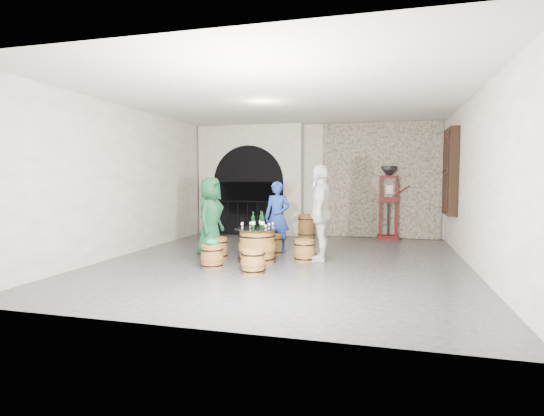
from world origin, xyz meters
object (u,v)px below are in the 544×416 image
(barrel_stool_right, at_px, (305,251))
(wine_bottle_center, at_px, (262,221))
(person_blue, at_px, (277,217))
(side_barrel, at_px, (306,226))
(barrel_stool_near_left, at_px, (212,256))
(barrel_stool_near_right, at_px, (253,261))
(person_green, at_px, (210,218))
(wine_bottle_left, at_px, (253,221))
(barrel_table, at_px, (257,246))
(barrel_stool_far, at_px, (273,245))
(wine_bottle_right, at_px, (261,221))
(person_white, at_px, (321,213))
(barrel_stool_left, at_px, (218,248))
(corking_press, at_px, (388,197))

(barrel_stool_right, xyz_separation_m, wine_bottle_center, (-0.77, -0.36, 0.60))
(person_blue, relative_size, wine_bottle_center, 4.89)
(side_barrel, bearing_deg, barrel_stool_near_left, -102.30)
(barrel_stool_near_right, bearing_deg, person_green, 137.26)
(barrel_stool_near_left, distance_m, side_barrel, 4.52)
(barrel_stool_near_right, xyz_separation_m, person_blue, (-0.12, 2.19, 0.58))
(barrel_stool_near_right, distance_m, side_barrel, 4.66)
(person_blue, bearing_deg, barrel_stool_right, -47.06)
(barrel_stool_right, distance_m, wine_bottle_left, 1.19)
(barrel_table, bearing_deg, person_green, 165.53)
(wine_bottle_center, bearing_deg, barrel_stool_far, 92.38)
(barrel_stool_far, distance_m, barrel_stool_near_right, 1.88)
(wine_bottle_center, xyz_separation_m, side_barrel, (0.19, 3.72, -0.50))
(barrel_stool_near_left, xyz_separation_m, person_green, (-0.44, 0.97, 0.62))
(person_green, bearing_deg, wine_bottle_right, -93.12)
(person_white, xyz_separation_m, side_barrel, (-0.87, 3.23, -0.65))
(wine_bottle_right, bearing_deg, barrel_stool_near_left, -128.53)
(person_green, xyz_separation_m, person_white, (2.27, 0.22, 0.13))
(wine_bottle_left, bearing_deg, barrel_stool_near_left, -131.93)
(barrel_stool_far, xyz_separation_m, barrel_stool_near_right, (0.14, -1.88, 0.00))
(barrel_stool_near_left, bearing_deg, wine_bottle_left, 48.07)
(barrel_table, relative_size, wine_bottle_center, 2.71)
(wine_bottle_center, distance_m, side_barrel, 3.76)
(person_green, bearing_deg, barrel_stool_far, -58.35)
(person_blue, bearing_deg, barrel_table, -92.64)
(barrel_stool_far, xyz_separation_m, barrel_stool_right, (0.80, -0.57, 0.00))
(side_barrel, bearing_deg, wine_bottle_left, -95.62)
(barrel_stool_left, relative_size, person_green, 0.26)
(wine_bottle_right, bearing_deg, barrel_stool_far, 86.95)
(wine_bottle_left, distance_m, side_barrel, 3.81)
(barrel_stool_far, bearing_deg, person_blue, 85.81)
(barrel_stool_near_left, xyz_separation_m, person_white, (1.83, 1.19, 0.75))
(wine_bottle_center, bearing_deg, person_green, 167.50)
(wine_bottle_center, bearing_deg, wine_bottle_right, 115.57)
(barrel_stool_left, height_order, wine_bottle_left, wine_bottle_left)
(barrel_stool_far, distance_m, barrel_stool_right, 0.99)
(barrel_stool_far, relative_size, side_barrel, 0.68)
(barrel_table, relative_size, wine_bottle_right, 2.71)
(barrel_stool_far, height_order, corking_press, corking_press)
(person_white, relative_size, corking_press, 0.97)
(barrel_table, bearing_deg, barrel_stool_near_right, -77.19)
(person_green, xyz_separation_m, side_barrel, (1.40, 3.45, -0.52))
(barrel_stool_far, distance_m, side_barrel, 2.80)
(barrel_stool_left, height_order, wine_bottle_center, wine_bottle_center)
(barrel_table, distance_m, wine_bottle_left, 0.48)
(barrel_stool_near_right, height_order, person_blue, person_blue)
(person_white, bearing_deg, wine_bottle_left, -69.42)
(person_white, distance_m, wine_bottle_left, 1.36)
(barrel_table, bearing_deg, person_blue, 85.81)
(barrel_stool_right, distance_m, barrel_stool_near_right, 1.46)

